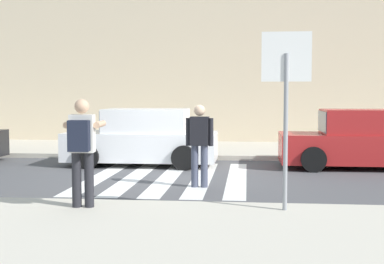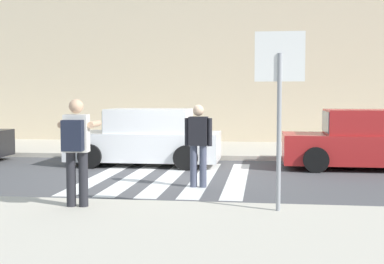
{
  "view_description": "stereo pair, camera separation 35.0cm",
  "coord_description": "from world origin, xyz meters",
  "px_view_note": "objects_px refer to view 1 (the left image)",
  "views": [
    {
      "loc": [
        1.82,
        -12.05,
        1.93
      ],
      "look_at": [
        0.6,
        -0.2,
        1.1
      ],
      "focal_mm": 50.0,
      "sensor_mm": 36.0,
      "label": 1
    },
    {
      "loc": [
        2.17,
        -12.01,
        1.93
      ],
      "look_at": [
        0.6,
        -0.2,
        1.1
      ],
      "focal_mm": 50.0,
      "sensor_mm": 36.0,
      "label": 2
    }
  ],
  "objects_px": {
    "parked_car_white": "(143,139)",
    "parked_car_red": "(361,141)",
    "photographer_with_backpack": "(82,143)",
    "stop_sign": "(286,81)",
    "pedestrian_crossing": "(200,141)"
  },
  "relations": [
    {
      "from": "parked_car_white",
      "to": "parked_car_red",
      "type": "distance_m",
      "value": 5.81
    },
    {
      "from": "parked_car_red",
      "to": "photographer_with_backpack",
      "type": "bearing_deg",
      "value": -132.09
    },
    {
      "from": "stop_sign",
      "to": "parked_car_red",
      "type": "distance_m",
      "value": 6.63
    },
    {
      "from": "pedestrian_crossing",
      "to": "parked_car_white",
      "type": "distance_m",
      "value": 3.82
    },
    {
      "from": "photographer_with_backpack",
      "to": "parked_car_red",
      "type": "xyz_separation_m",
      "value": [
        5.57,
        6.17,
        -0.44
      ]
    },
    {
      "from": "pedestrian_crossing",
      "to": "parked_car_white",
      "type": "xyz_separation_m",
      "value": [
        -1.85,
        3.33,
        -0.25
      ]
    },
    {
      "from": "parked_car_white",
      "to": "parked_car_red",
      "type": "relative_size",
      "value": 1.0
    },
    {
      "from": "stop_sign",
      "to": "photographer_with_backpack",
      "type": "distance_m",
      "value": 3.34
    },
    {
      "from": "photographer_with_backpack",
      "to": "parked_car_white",
      "type": "xyz_separation_m",
      "value": [
        -0.24,
        6.17,
        -0.44
      ]
    },
    {
      "from": "photographer_with_backpack",
      "to": "parked_car_red",
      "type": "bearing_deg",
      "value": 47.91
    },
    {
      "from": "stop_sign",
      "to": "parked_car_white",
      "type": "distance_m",
      "value": 7.07
    },
    {
      "from": "pedestrian_crossing",
      "to": "stop_sign",
      "type": "bearing_deg",
      "value": -59.66
    },
    {
      "from": "pedestrian_crossing",
      "to": "parked_car_white",
      "type": "relative_size",
      "value": 0.42
    },
    {
      "from": "photographer_with_backpack",
      "to": "pedestrian_crossing",
      "type": "relative_size",
      "value": 1.0
    },
    {
      "from": "photographer_with_backpack",
      "to": "stop_sign",
      "type": "bearing_deg",
      "value": 2.64
    }
  ]
}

